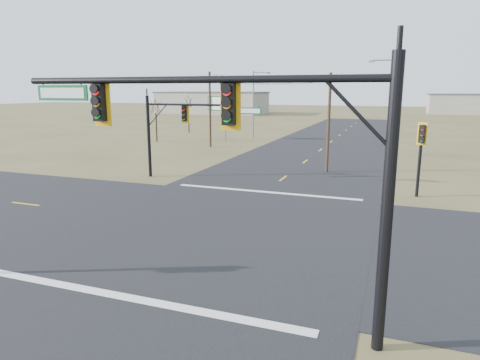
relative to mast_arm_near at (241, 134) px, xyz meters
The scene contains 17 objects.
ground 9.99m from the mast_arm_near, 116.90° to the left, with size 320.00×320.00×0.00m, color brown.
road_ew 9.99m from the mast_arm_near, 116.90° to the left, with size 160.00×14.00×0.02m, color black.
road_ns 9.99m from the mast_arm_near, 116.90° to the left, with size 14.00×160.00×0.02m, color black.
stop_bar_near 6.51m from the mast_arm_near, behind, with size 12.00×0.40×0.01m, color silver.
stop_bar_far 16.41m from the mast_arm_near, 104.29° to the left, with size 12.00×0.40×0.01m, color silver.
mast_arm_near is the anchor object (origin of this frame).
mast_arm_far 19.80m from the mast_arm_near, 120.80° to the left, with size 8.82×0.55×5.96m.
pedestal_signal_ne 17.95m from the mast_arm_near, 73.19° to the left, with size 0.67×0.58×4.55m.
utility_pole_near 23.38m from the mast_arm_near, 93.09° to the left, with size 1.83×0.66×7.67m.
utility_pole_far 37.50m from the mast_arm_near, 115.32° to the left, with size 2.00×0.62×8.33m.
highway_sign 44.66m from the mast_arm_near, 113.93° to the left, with size 2.92×0.72×5.57m.
streetlight_a 33.77m from the mast_arm_near, 84.81° to the left, with size 2.61×0.33×9.33m.
streetlight_c 47.19m from the mast_arm_near, 107.77° to the left, with size 2.46×0.33×8.80m.
bare_tree_a 43.70m from the mast_arm_near, 123.97° to the left, with size 2.36×2.36×5.61m.
bare_tree_b 54.47m from the mast_arm_near, 118.34° to the left, with size 2.42×2.42×5.81m.
warehouse_left 106.99m from the mast_arm_near, 114.20° to the left, with size 28.00×14.00×5.50m, color #9E978C.
warehouse_mid 119.49m from the mast_arm_near, 79.80° to the left, with size 20.00×12.00×5.00m, color #9E978C.
Camera 1 is at (7.58, -17.87, 6.42)m, focal length 32.00 mm.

